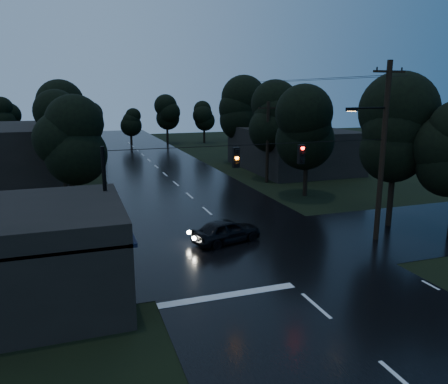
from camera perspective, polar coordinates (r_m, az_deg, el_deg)
ground at (r=14.95m, az=22.48°, el=-22.09°), size 160.00×160.00×0.00m
main_road at (r=40.70m, az=-6.30°, el=1.05°), size 12.00×120.00×0.02m
cross_street at (r=24.10m, az=3.34°, el=-7.33°), size 60.00×9.00×0.02m
building_far_right at (r=48.89m, az=8.84°, el=5.59°), size 10.00×14.00×4.40m
building_far_left at (r=49.52m, az=-25.14°, el=4.96°), size 10.00×16.00×5.00m
utility_pole_main at (r=25.75m, az=19.90°, el=5.30°), size 3.50×0.30×10.00m
utility_pole_far at (r=40.84m, az=5.71°, el=6.62°), size 2.00×0.30×7.50m
anchor_pole_left at (r=20.62m, az=-15.12°, el=-2.53°), size 0.18×0.18×6.00m
span_signals at (r=22.12m, az=5.85°, el=4.83°), size 15.00×0.37×1.12m
tree_corner_near at (r=28.85m, az=21.58°, el=7.38°), size 4.48×4.48×9.44m
tree_left_a at (r=31.04m, az=-19.65°, el=6.47°), size 3.92×3.92×8.26m
tree_left_b at (r=38.99m, az=-20.54°, el=8.14°), size 4.20×4.20×8.85m
tree_left_c at (r=48.96m, az=-21.06°, el=9.36°), size 4.48×4.48×9.44m
tree_right_a at (r=35.68m, az=10.86°, el=8.35°), size 4.20×4.20×8.85m
tree_right_b at (r=43.02m, az=6.25°, el=9.75°), size 4.48×4.48×9.44m
tree_right_c at (r=52.43m, az=2.15°, el=10.79°), size 4.76×4.76×10.03m
car at (r=24.72m, az=0.33°, el=-5.09°), size 4.33×2.59×1.38m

